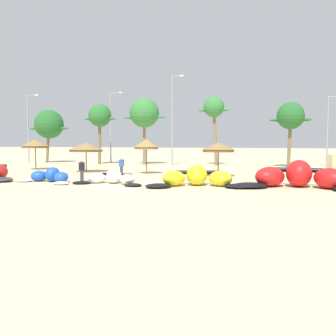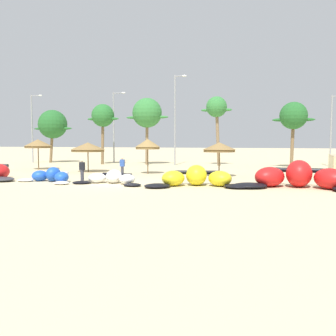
# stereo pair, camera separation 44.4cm
# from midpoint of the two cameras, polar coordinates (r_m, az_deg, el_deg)

# --- Properties ---
(ground_plane) EXTENTS (260.00, 260.00, 0.00)m
(ground_plane) POSITION_cam_midpoint_polar(r_m,az_deg,el_deg) (24.91, -9.01, -2.49)
(ground_plane) COLOR beige
(kite_left) EXTENTS (4.79, 2.82, 1.04)m
(kite_left) POSITION_cam_midpoint_polar(r_m,az_deg,el_deg) (27.05, -18.56, -1.27)
(kite_left) COLOR white
(kite_left) RESTS_ON ground
(kite_left_of_center) EXTENTS (5.36, 2.67, 0.93)m
(kite_left_of_center) POSITION_cam_midpoint_polar(r_m,az_deg,el_deg) (24.99, -9.30, -1.64)
(kite_left_of_center) COLOR black
(kite_left_of_center) RESTS_ON ground
(kite_center) EXTENTS (6.80, 3.92, 1.35)m
(kite_center) POSITION_cam_midpoint_polar(r_m,az_deg,el_deg) (23.43, 4.07, -1.60)
(kite_center) COLOR black
(kite_center) RESTS_ON ground
(kite_right_of_center) EXTENTS (8.32, 4.12, 1.72)m
(kite_right_of_center) POSITION_cam_midpoint_polar(r_m,az_deg,el_deg) (23.94, 19.45, -1.38)
(kite_right_of_center) COLOR black
(kite_right_of_center) RESTS_ON ground
(beach_umbrella_near_van) EXTENTS (2.74, 2.74, 3.08)m
(beach_umbrella_near_van) POSITION_cam_midpoint_polar(r_m,az_deg,el_deg) (39.10, -20.50, 3.61)
(beach_umbrella_near_van) COLOR brown
(beach_umbrella_near_van) RESTS_ON ground
(beach_umbrella_middle) EXTENTS (3.19, 3.19, 2.78)m
(beach_umbrella_middle) POSITION_cam_midpoint_polar(r_m,az_deg,el_deg) (34.61, -13.16, 3.23)
(beach_umbrella_middle) COLOR brown
(beach_umbrella_middle) RESTS_ON ground
(beach_umbrella_near_palms) EXTENTS (2.22, 2.22, 3.09)m
(beach_umbrella_near_palms) POSITION_cam_midpoint_polar(r_m,az_deg,el_deg) (31.97, -3.82, 3.78)
(beach_umbrella_near_palms) COLOR brown
(beach_umbrella_near_palms) RESTS_ON ground
(beach_umbrella_outermost) EXTENTS (2.67, 2.67, 2.81)m
(beach_umbrella_outermost) POSITION_cam_midpoint_polar(r_m,az_deg,el_deg) (29.63, 7.52, 3.28)
(beach_umbrella_outermost) COLOR brown
(beach_umbrella_outermost) RESTS_ON ground
(person_near_kites) EXTENTS (0.36, 0.24, 1.62)m
(person_near_kites) POSITION_cam_midpoint_polar(r_m,az_deg,el_deg) (26.38, -13.91, -0.40)
(person_near_kites) COLOR #383842
(person_near_kites) RESTS_ON ground
(person_by_umbrellas) EXTENTS (0.36, 0.24, 1.62)m
(person_by_umbrellas) POSITION_cam_midpoint_polar(r_m,az_deg,el_deg) (29.56, -7.79, 0.18)
(person_by_umbrellas) COLOR #383842
(person_by_umbrellas) RESTS_ON ground
(palm_leftmost) EXTENTS (5.74, 3.83, 7.07)m
(palm_leftmost) POSITION_cam_midpoint_polar(r_m,az_deg,el_deg) (51.16, -18.48, 6.53)
(palm_leftmost) COLOR brown
(palm_leftmost) RESTS_ON ground
(palm_left) EXTENTS (4.24, 2.83, 7.50)m
(palm_left) POSITION_cam_midpoint_polar(r_m,az_deg,el_deg) (46.18, -10.96, 8.00)
(palm_left) COLOR brown
(palm_left) RESTS_ON ground
(palm_left_of_gap) EXTENTS (5.44, 3.63, 8.17)m
(palm_left_of_gap) POSITION_cam_midpoint_polar(r_m,az_deg,el_deg) (44.89, -4.03, 8.59)
(palm_left_of_gap) COLOR #7F6647
(palm_left_of_gap) RESTS_ON ground
(palm_center_left) EXTENTS (3.67, 2.45, 8.16)m
(palm_center_left) POSITION_cam_midpoint_polar(r_m,az_deg,el_deg) (43.55, 6.96, 9.27)
(palm_center_left) COLOR #7F6647
(palm_center_left) RESTS_ON ground
(palm_center_right) EXTENTS (4.43, 2.95, 7.12)m
(palm_center_right) POSITION_cam_midpoint_polar(r_m,az_deg,el_deg) (41.68, 18.47, 7.70)
(palm_center_right) COLOR brown
(palm_center_right) RESTS_ON ground
(lamppost_west) EXTENTS (1.76, 0.24, 9.09)m
(lamppost_west) POSITION_cam_midpoint_polar(r_m,az_deg,el_deg) (52.10, -21.30, 6.38)
(lamppost_west) COLOR gray
(lamppost_west) RESTS_ON ground
(lamppost_west_center) EXTENTS (1.83, 0.24, 9.49)m
(lamppost_west_center) POSITION_cam_midpoint_polar(r_m,az_deg,el_deg) (49.75, -9.17, 6.97)
(lamppost_west_center) COLOR gray
(lamppost_west_center) RESTS_ON ground
(lamppost_east_center) EXTENTS (1.51, 0.24, 10.75)m
(lamppost_east_center) POSITION_cam_midpoint_polar(r_m,az_deg,el_deg) (43.78, 0.51, 8.18)
(lamppost_east_center) COLOR gray
(lamppost_east_center) RESTS_ON ground
(lamppost_east) EXTENTS (2.13, 0.24, 8.06)m
(lamppost_east) POSITION_cam_midpoint_polar(r_m,az_deg,el_deg) (45.21, 23.85, 6.05)
(lamppost_east) COLOR gray
(lamppost_east) RESTS_ON ground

